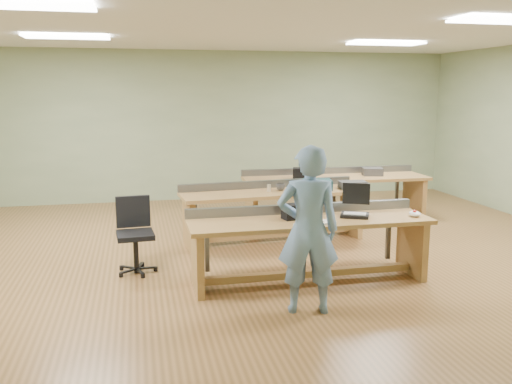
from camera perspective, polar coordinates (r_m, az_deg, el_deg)
The scene contains 21 objects.
floor at distance 7.51m, azimuth 0.16°, elevation -6.40°, with size 10.00×10.00×0.00m, color brown.
ceiling at distance 7.23m, azimuth 0.18°, elevation 16.97°, with size 10.00×10.00×0.00m, color silver.
wall_back at distance 11.15m, azimuth -4.37°, elevation 6.96°, with size 10.00×0.04×3.00m, color #94A47C.
wall_front at distance 3.47m, azimuth 14.78°, elevation -1.28°, with size 10.00×0.04×3.00m, color #94A47C.
fluor_panels at distance 7.23m, azimuth 0.18°, elevation 16.73°, with size 6.20×3.50×0.03m.
workbench_front at distance 6.32m, azimuth 5.57°, elevation -4.51°, with size 2.80×0.75×0.86m.
workbench_mid at distance 8.02m, azimuth 1.82°, elevation -1.25°, with size 2.79×0.95×0.86m.
workbench_back at distance 9.45m, azimuth 8.30°, elevation 0.51°, with size 3.18×0.89×0.86m.
person at distance 5.37m, azimuth 5.51°, elevation -4.02°, with size 0.62×0.40×1.69m, color #6988AC.
laptop_base at distance 6.43m, azimuth 10.36°, elevation -2.42°, with size 0.32×0.26×0.03m, color black.
laptop_screen at distance 6.50m, azimuth 10.50°, elevation -0.17°, with size 0.32×0.02×0.25m, color black.
keyboard at distance 5.97m, azimuth 6.23°, elevation -3.35°, with size 0.47×0.16×0.03m, color silver.
trackball_mouse at distance 6.60m, azimuth 16.37°, elevation -2.21°, with size 0.13×0.16×0.07m, color white.
camera_bag at distance 6.21m, azimuth 4.02°, elevation -2.06°, with size 0.26×0.16×0.17m, color black.
task_chair at distance 6.82m, azimuth -12.58°, elevation -5.47°, with size 0.54×0.54×0.92m.
parts_bin_teal at distance 8.13m, azimuth 6.48°, elevation 0.79°, with size 0.42×0.31×0.15m, color #143842.
parts_bin_grey at distance 8.29m, azimuth 10.14°, elevation 0.76°, with size 0.40×0.25×0.11m, color #333335.
mug at distance 7.99m, azimuth 2.61°, elevation 0.53°, with size 0.13×0.13×0.10m, color #333335.
drinks_can at distance 7.90m, azimuth 1.38°, elevation 0.43°, with size 0.06×0.06×0.11m, color white.
storage_box_back at distance 9.05m, azimuth 4.94°, elevation 1.94°, with size 0.32×0.23×0.19m, color black.
tray_back at distance 9.64m, azimuth 12.16°, elevation 2.11°, with size 0.33×0.25×0.13m, color #333335.
Camera 1 is at (-1.57, -7.01, 2.19)m, focal length 38.00 mm.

